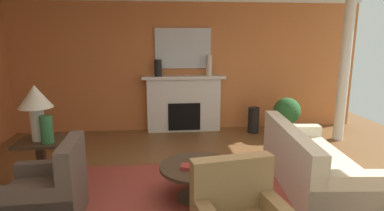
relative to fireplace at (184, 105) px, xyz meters
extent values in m
plane|color=brown|center=(0.01, -3.14, -0.58)|extent=(9.51, 9.51, 0.00)
cube|color=#CC723D|center=(0.01, 0.21, 0.88)|extent=(7.92, 0.12, 2.93)
cube|color=#993D33|center=(-0.05, -3.09, -0.58)|extent=(3.47, 2.34, 0.01)
cube|color=white|center=(0.00, 0.01, 0.00)|extent=(1.60, 0.25, 1.18)
cube|color=black|center=(0.00, -0.01, -0.23)|extent=(0.70, 0.26, 0.60)
cube|color=white|center=(0.00, -0.02, 0.62)|extent=(1.80, 0.35, 0.06)
cube|color=silver|center=(0.00, 0.12, 1.23)|extent=(1.21, 0.04, 0.86)
cube|color=beige|center=(1.59, -2.91, -0.36)|extent=(1.09, 2.17, 0.45)
cube|color=beige|center=(1.24, -2.88, 0.07)|extent=(0.39, 2.11, 0.40)
cube|color=beige|center=(1.50, -3.86, -0.27)|extent=(0.91, 0.28, 0.62)
cube|color=beige|center=(1.67, -1.97, -0.27)|extent=(0.91, 0.28, 0.62)
cube|color=brown|center=(-1.83, -3.47, -0.36)|extent=(0.83, 0.83, 0.44)
cube|color=brown|center=(-1.51, -3.46, 0.11)|extent=(0.19, 0.81, 0.51)
cube|color=brown|center=(-1.84, -3.14, -0.28)|extent=(0.81, 0.17, 0.60)
cube|color=#9E7A4C|center=(0.15, -4.11, 0.11)|extent=(0.82, 0.29, 0.51)
cylinder|color=#3D2D1E|center=(-0.05, -3.09, -0.15)|extent=(1.00, 1.00, 0.04)
cylinder|color=#3D2D1E|center=(-0.05, -3.09, -0.38)|extent=(0.12, 0.12, 0.41)
cylinder|color=#3D2D1E|center=(-0.05, -3.09, -0.57)|extent=(0.56, 0.56, 0.03)
cube|color=#3D2D1E|center=(-2.15, -2.60, 0.10)|extent=(0.56, 0.56, 0.04)
cube|color=#3D2D1E|center=(-2.15, -2.60, -0.25)|extent=(0.10, 0.10, 0.66)
cube|color=#3D2D1E|center=(-2.15, -2.60, -0.56)|extent=(0.45, 0.45, 0.04)
cylinder|color=beige|center=(-2.15, -2.60, 0.34)|extent=(0.18, 0.18, 0.45)
cone|color=beige|center=(-2.15, -2.60, 0.72)|extent=(0.44, 0.44, 0.30)
cylinder|color=#33703D|center=(-2.00, -2.72, 0.30)|extent=(0.16, 0.16, 0.37)
cylinder|color=black|center=(1.50, -0.30, -0.30)|extent=(0.24, 0.24, 0.56)
cylinder|color=black|center=(-0.55, -0.05, 0.83)|extent=(0.16, 0.16, 0.36)
cylinder|color=beige|center=(0.55, -0.05, 0.88)|extent=(0.12, 0.12, 0.45)
cube|color=maroon|center=(-0.17, -3.18, -0.11)|extent=(0.25, 0.21, 0.04)
cylinder|color=#BCB29E|center=(2.10, -0.65, -0.43)|extent=(0.32, 0.32, 0.30)
sphere|color=#28602D|center=(2.10, -0.65, -0.03)|extent=(0.56, 0.56, 0.56)
cylinder|color=white|center=(3.10, -0.95, 0.88)|extent=(0.20, 0.20, 2.93)
camera|label=1|loc=(-0.52, -6.90, 1.47)|focal=29.93mm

